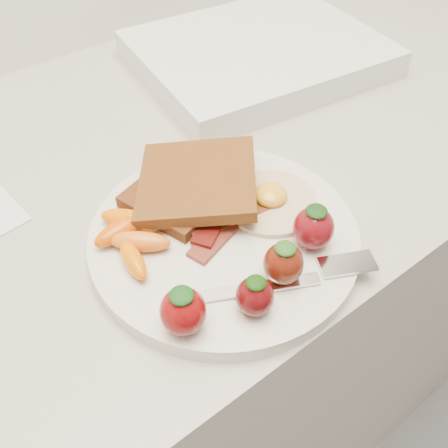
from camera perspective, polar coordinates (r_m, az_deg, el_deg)
counter at (r=0.95m, az=-7.66°, el=-15.15°), size 2.00×0.60×0.90m
plate at (r=0.50m, az=0.00°, el=-1.49°), size 0.27×0.27×0.02m
toast_lower at (r=0.53m, az=-5.28°, el=3.31°), size 0.11×0.11×0.01m
toast_upper at (r=0.52m, az=-3.08°, el=4.99°), size 0.17×0.17×0.03m
fried_egg at (r=0.52m, az=5.32°, el=2.75°), size 0.12×0.12×0.02m
bacon_strips at (r=0.50m, az=-0.16°, el=0.20°), size 0.10×0.07×0.01m
baby_carrots at (r=0.49m, az=-10.55°, el=-1.19°), size 0.07×0.10×0.02m
strawberries at (r=0.44m, az=4.28°, el=-5.27°), size 0.19×0.06×0.05m
fork at (r=0.46m, az=8.23°, el=-6.03°), size 0.18×0.09×0.00m
appliance at (r=0.79m, az=3.92°, el=18.80°), size 0.38×0.32×0.04m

